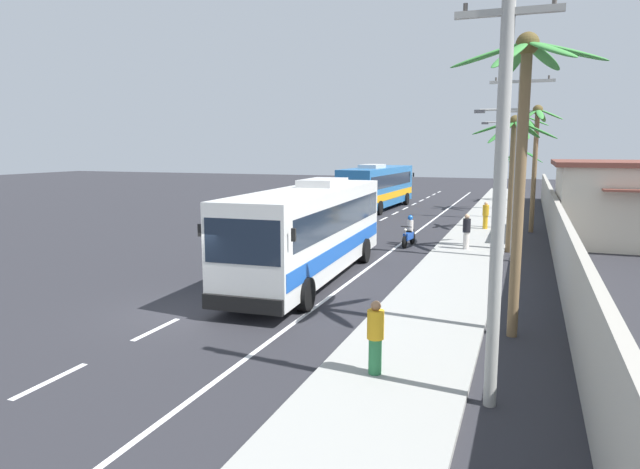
{
  "coord_description": "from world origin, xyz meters",
  "views": [
    {
      "loc": [
        9.31,
        -14.05,
        4.9
      ],
      "look_at": [
        2.13,
        5.31,
        1.7
      ],
      "focal_mm": 31.59,
      "sensor_mm": 36.0,
      "label": 1
    }
  ],
  "objects_px": {
    "utility_pole_mid": "(517,148)",
    "palm_nearest": "(521,164)",
    "coach_bus_far_lane": "(378,186)",
    "utility_pole_far": "(519,152)",
    "pedestrian_midwalk": "(467,231)",
    "palm_fourth": "(521,138)",
    "coach_bus_foreground": "(311,228)",
    "pedestrian_near_kerb": "(375,336)",
    "palm_farthest": "(536,142)",
    "pedestrian_far_walk": "(486,215)",
    "palm_second": "(524,117)",
    "palm_third": "(513,158)",
    "motorcycle_beside_bus": "(409,233)",
    "utility_pole_nearest": "(501,164)"
  },
  "relations": [
    {
      "from": "utility_pole_mid",
      "to": "palm_nearest",
      "type": "distance_m",
      "value": 28.63
    },
    {
      "from": "coach_bus_far_lane",
      "to": "utility_pole_far",
      "type": "bearing_deg",
      "value": -17.65
    },
    {
      "from": "palm_nearest",
      "to": "pedestrian_midwalk",
      "type": "bearing_deg",
      "value": -94.06
    },
    {
      "from": "utility_pole_far",
      "to": "palm_fourth",
      "type": "relative_size",
      "value": 1.13
    },
    {
      "from": "coach_bus_foreground",
      "to": "palm_fourth",
      "type": "xyz_separation_m",
      "value": [
        6.77,
        26.67,
        3.66
      ]
    },
    {
      "from": "coach_bus_foreground",
      "to": "pedestrian_near_kerb",
      "type": "distance_m",
      "value": 9.58
    },
    {
      "from": "coach_bus_far_lane",
      "to": "palm_farthest",
      "type": "relative_size",
      "value": 1.71
    },
    {
      "from": "pedestrian_far_walk",
      "to": "utility_pole_far",
      "type": "distance_m",
      "value": 7.14
    },
    {
      "from": "palm_second",
      "to": "palm_farthest",
      "type": "distance_m",
      "value": 19.78
    },
    {
      "from": "utility_pole_far",
      "to": "palm_second",
      "type": "height_order",
      "value": "utility_pole_far"
    },
    {
      "from": "palm_third",
      "to": "palm_fourth",
      "type": "height_order",
      "value": "palm_fourth"
    },
    {
      "from": "motorcycle_beside_bus",
      "to": "coach_bus_foreground",
      "type": "bearing_deg",
      "value": -103.79
    },
    {
      "from": "pedestrian_far_walk",
      "to": "palm_nearest",
      "type": "xyz_separation_m",
      "value": [
        1.57,
        19.76,
        2.46
      ]
    },
    {
      "from": "utility_pole_mid",
      "to": "palm_farthest",
      "type": "height_order",
      "value": "utility_pole_mid"
    },
    {
      "from": "motorcycle_beside_bus",
      "to": "pedestrian_far_walk",
      "type": "xyz_separation_m",
      "value": [
        3.21,
        6.58,
        0.34
      ]
    },
    {
      "from": "motorcycle_beside_bus",
      "to": "palm_nearest",
      "type": "height_order",
      "value": "palm_nearest"
    },
    {
      "from": "utility_pole_nearest",
      "to": "palm_farthest",
      "type": "relative_size",
      "value": 1.22
    },
    {
      "from": "palm_fourth",
      "to": "utility_pole_nearest",
      "type": "bearing_deg",
      "value": -89.54
    },
    {
      "from": "pedestrian_near_kerb",
      "to": "palm_nearest",
      "type": "xyz_separation_m",
      "value": [
        2.15,
        42.96,
        2.47
      ]
    },
    {
      "from": "utility_pole_nearest",
      "to": "utility_pole_far",
      "type": "relative_size",
      "value": 1.04
    },
    {
      "from": "pedestrian_near_kerb",
      "to": "pedestrian_far_walk",
      "type": "xyz_separation_m",
      "value": [
        0.57,
        23.2,
        0.0
      ]
    },
    {
      "from": "motorcycle_beside_bus",
      "to": "pedestrian_midwalk",
      "type": "xyz_separation_m",
      "value": [
        2.87,
        -0.71,
        0.38
      ]
    },
    {
      "from": "pedestrian_far_walk",
      "to": "palm_nearest",
      "type": "bearing_deg",
      "value": -89.89
    },
    {
      "from": "motorcycle_beside_bus",
      "to": "utility_pole_mid",
      "type": "relative_size",
      "value": 0.21
    },
    {
      "from": "pedestrian_midwalk",
      "to": "palm_fourth",
      "type": "distance_m",
      "value": 19.69
    },
    {
      "from": "palm_farthest",
      "to": "motorcycle_beside_bus",
      "type": "bearing_deg",
      "value": -128.96
    },
    {
      "from": "pedestrian_far_walk",
      "to": "palm_farthest",
      "type": "bearing_deg",
      "value": -163.22
    },
    {
      "from": "coach_bus_far_lane",
      "to": "pedestrian_near_kerb",
      "type": "bearing_deg",
      "value": -75.49
    },
    {
      "from": "pedestrian_midwalk",
      "to": "palm_second",
      "type": "distance_m",
      "value": 13.02
    },
    {
      "from": "coach_bus_foreground",
      "to": "palm_third",
      "type": "distance_m",
      "value": 11.02
    },
    {
      "from": "pedestrian_midwalk",
      "to": "palm_nearest",
      "type": "relative_size",
      "value": 0.34
    },
    {
      "from": "palm_nearest",
      "to": "palm_farthest",
      "type": "bearing_deg",
      "value": -87.08
    },
    {
      "from": "coach_bus_foreground",
      "to": "pedestrian_near_kerb",
      "type": "xyz_separation_m",
      "value": [
        4.68,
        -8.31,
        -0.94
      ]
    },
    {
      "from": "pedestrian_near_kerb",
      "to": "utility_pole_far",
      "type": "height_order",
      "value": "utility_pole_far"
    },
    {
      "from": "palm_third",
      "to": "palm_second",
      "type": "bearing_deg",
      "value": -87.58
    },
    {
      "from": "palm_nearest",
      "to": "palm_third",
      "type": "height_order",
      "value": "palm_third"
    },
    {
      "from": "utility_pole_nearest",
      "to": "palm_fourth",
      "type": "bearing_deg",
      "value": 90.46
    },
    {
      "from": "motorcycle_beside_bus",
      "to": "pedestrian_near_kerb",
      "type": "distance_m",
      "value": 16.83
    },
    {
      "from": "utility_pole_far",
      "to": "palm_second",
      "type": "xyz_separation_m",
      "value": [
        0.5,
        -25.16,
        1.03
      ]
    },
    {
      "from": "pedestrian_near_kerb",
      "to": "pedestrian_midwalk",
      "type": "xyz_separation_m",
      "value": [
        0.23,
        15.91,
        0.04
      ]
    },
    {
      "from": "palm_fourth",
      "to": "palm_nearest",
      "type": "bearing_deg",
      "value": 89.6
    },
    {
      "from": "pedestrian_far_walk",
      "to": "palm_fourth",
      "type": "height_order",
      "value": "palm_fourth"
    },
    {
      "from": "utility_pole_nearest",
      "to": "utility_pole_far",
      "type": "height_order",
      "value": "utility_pole_nearest"
    },
    {
      "from": "pedestrian_far_walk",
      "to": "palm_third",
      "type": "xyz_separation_m",
      "value": [
        1.56,
        -6.6,
        3.46
      ]
    },
    {
      "from": "palm_nearest",
      "to": "palm_third",
      "type": "xyz_separation_m",
      "value": [
        -0.01,
        -26.36,
        0.99
      ]
    },
    {
      "from": "coach_bus_foreground",
      "to": "pedestrian_far_walk",
      "type": "distance_m",
      "value": 15.82
    },
    {
      "from": "utility_pole_mid",
      "to": "motorcycle_beside_bus",
      "type": "bearing_deg",
      "value": 155.58
    },
    {
      "from": "coach_bus_foreground",
      "to": "pedestrian_near_kerb",
      "type": "relative_size",
      "value": 7.5
    },
    {
      "from": "coach_bus_far_lane",
      "to": "motorcycle_beside_bus",
      "type": "xyz_separation_m",
      "value": [
        5.77,
        -15.88,
        -1.25
      ]
    },
    {
      "from": "coach_bus_far_lane",
      "to": "utility_pole_mid",
      "type": "relative_size",
      "value": 1.36
    }
  ]
}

